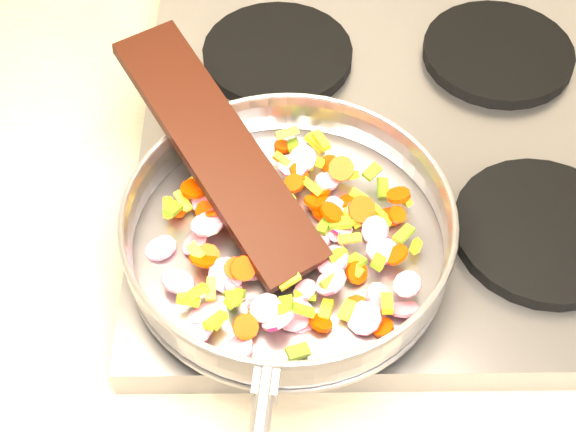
{
  "coord_description": "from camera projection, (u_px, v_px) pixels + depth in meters",
  "views": [
    {
      "loc": [
        -0.83,
        1.03,
        1.63
      ],
      "look_at": [
        -0.83,
        1.5,
        1.01
      ],
      "focal_mm": 50.0,
      "sensor_mm": 36.0,
      "label": 1
    }
  ],
  "objects": [
    {
      "name": "grate_bl",
      "position": [
        278.0,
        54.0,
        1.01
      ],
      "size": [
        0.19,
        0.19,
        0.02
      ],
      "primitive_type": "cylinder",
      "color": "black",
      "rests_on": "cooktop"
    },
    {
      "name": "wooden_spatula",
      "position": [
        217.0,
        148.0,
        0.83
      ],
      "size": [
        0.23,
        0.31,
        0.09
      ],
      "primitive_type": "cube",
      "rotation": [
        0.0,
        -0.23,
        2.14
      ],
      "color": "black",
      "rests_on": "saute_pan"
    },
    {
      "name": "grate_fl",
      "position": [
        278.0,
        233.0,
        0.85
      ],
      "size": [
        0.19,
        0.19,
        0.02
      ],
      "primitive_type": "cylinder",
      "color": "black",
      "rests_on": "cooktop"
    },
    {
      "name": "cooktop",
      "position": [
        395.0,
        151.0,
        0.95
      ],
      "size": [
        0.6,
        0.6,
        0.04
      ],
      "primitive_type": "cube",
      "color": "#939399",
      "rests_on": "counter_top"
    },
    {
      "name": "saute_pan",
      "position": [
        288.0,
        230.0,
        0.8
      ],
      "size": [
        0.37,
        0.54,
        0.06
      ],
      "rotation": [
        0.0,
        0.0,
        -0.12
      ],
      "color": "#9E9EA5",
      "rests_on": "grate_fl"
    },
    {
      "name": "vegetable_heap",
      "position": [
        288.0,
        235.0,
        0.81
      ],
      "size": [
        0.28,
        0.29,
        0.05
      ],
      "color": "#DD3100",
      "rests_on": "saute_pan"
    },
    {
      "name": "grate_br",
      "position": [
        498.0,
        53.0,
        1.02
      ],
      "size": [
        0.19,
        0.19,
        0.02
      ],
      "primitive_type": "cylinder",
      "color": "black",
      "rests_on": "cooktop"
    },
    {
      "name": "grate_fr",
      "position": [
        542.0,
        231.0,
        0.85
      ],
      "size": [
        0.19,
        0.19,
        0.02
      ],
      "primitive_type": "cylinder",
      "color": "black",
      "rests_on": "cooktop"
    }
  ]
}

